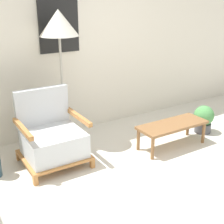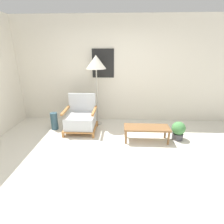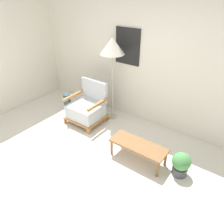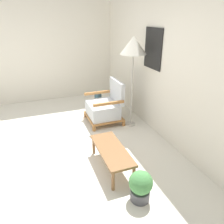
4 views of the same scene
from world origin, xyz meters
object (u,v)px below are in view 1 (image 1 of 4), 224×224
armchair (52,138)px  coffee_table (172,127)px  floor_lamp (59,26)px  potted_plant (204,118)px

armchair → coffee_table: 1.58m
armchair → floor_lamp: 1.37m
armchair → potted_plant: bearing=-8.0°
floor_lamp → potted_plant: bearing=-21.9°
armchair → floor_lamp: (0.35, 0.44, 1.25)m
coffee_table → potted_plant: (0.71, 0.11, -0.07)m
armchair → floor_lamp: bearing=51.6°
coffee_table → armchair: bearing=164.5°
coffee_table → potted_plant: size_ratio=2.35×
armchair → coffee_table: size_ratio=0.91×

